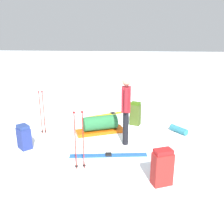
# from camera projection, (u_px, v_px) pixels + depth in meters

# --- Properties ---
(ground_plane) EXTENTS (80.00, 80.00, 0.00)m
(ground_plane) POSITION_uv_depth(u_px,v_px,m) (112.00, 136.00, 6.61)
(ground_plane) COLOR white
(skier_standing) EXTENTS (0.23, 0.57, 1.70)m
(skier_standing) POSITION_uv_depth(u_px,v_px,m) (126.00, 107.00, 5.94)
(skier_standing) COLOR black
(skier_standing) RESTS_ON ground_plane
(ski_pair_near) EXTENTS (1.78, 0.44, 0.05)m
(ski_pair_near) POSITION_uv_depth(u_px,v_px,m) (109.00, 155.00, 5.52)
(ski_pair_near) COLOR #2355A1
(ski_pair_near) RESTS_ON ground_plane
(ski_pair_far) EXTENTS (1.72, 1.23, 0.05)m
(ski_pair_far) POSITION_uv_depth(u_px,v_px,m) (113.00, 114.00, 8.52)
(ski_pair_far) COLOR #B09F19
(ski_pair_far) RESTS_ON ground_plane
(backpack_large_dark) EXTENTS (0.42, 0.41, 0.60)m
(backpack_large_dark) POSITION_uv_depth(u_px,v_px,m) (24.00, 137.00, 5.82)
(backpack_large_dark) COLOR navy
(backpack_large_dark) RESTS_ON ground_plane
(backpack_bright) EXTENTS (0.42, 0.35, 0.70)m
(backpack_bright) POSITION_uv_depth(u_px,v_px,m) (162.00, 167.00, 4.37)
(backpack_bright) COLOR maroon
(backpack_bright) RESTS_ON ground_plane
(backpack_small_spare) EXTENTS (0.36, 0.30, 0.72)m
(backpack_small_spare) POSITION_uv_depth(u_px,v_px,m) (135.00, 114.00, 7.38)
(backpack_small_spare) COLOR #3F541D
(backpack_small_spare) RESTS_ON ground_plane
(ski_poles_planted_near) EXTENTS (0.15, 0.10, 1.22)m
(ski_poles_planted_near) POSITION_uv_depth(u_px,v_px,m) (42.00, 110.00, 6.63)
(ski_poles_planted_near) COLOR maroon
(ski_poles_planted_near) RESTS_ON ground_plane
(ski_poles_planted_far) EXTENTS (0.22, 0.12, 1.24)m
(ski_poles_planted_far) POSITION_uv_depth(u_px,v_px,m) (79.00, 137.00, 4.80)
(ski_poles_planted_far) COLOR maroon
(ski_poles_planted_far) RESTS_ON ground_plane
(gear_sled) EXTENTS (1.42, 0.96, 0.49)m
(gear_sled) POSITION_uv_depth(u_px,v_px,m) (100.00, 125.00, 6.81)
(gear_sled) COLOR #D7540B
(gear_sled) RESTS_ON ground_plane
(sleeping_mat_rolled) EXTENTS (0.49, 0.54, 0.18)m
(sleeping_mat_rolled) POSITION_uv_depth(u_px,v_px,m) (179.00, 130.00, 6.84)
(sleeping_mat_rolled) COLOR teal
(sleeping_mat_rolled) RESTS_ON ground_plane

